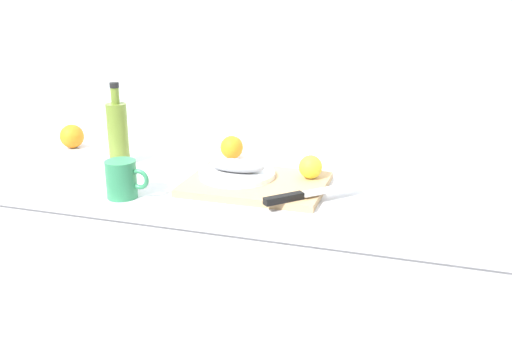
{
  "coord_description": "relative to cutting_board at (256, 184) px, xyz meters",
  "views": [
    {
      "loc": [
        0.3,
        -1.49,
        1.44
      ],
      "look_at": [
        -0.15,
        -0.05,
        0.95
      ],
      "focal_mm": 39.76,
      "sensor_mm": 36.0,
      "label": 1
    }
  ],
  "objects": [
    {
      "name": "cutting_board",
      "position": [
        0.0,
        0.0,
        0.0
      ],
      "size": [
        0.39,
        0.29,
        0.02
      ],
      "primitive_type": "cube",
      "color": "tan",
      "rests_on": "kitchen_counter"
    },
    {
      "name": "coffee_mug_0",
      "position": [
        -0.32,
        -0.18,
        0.04
      ],
      "size": [
        0.12,
        0.08,
        0.1
      ],
      "color": "#338C59",
      "rests_on": "kitchen_counter"
    },
    {
      "name": "white_plate",
      "position": [
        -0.06,
        0.02,
        0.02
      ],
      "size": [
        0.22,
        0.22,
        0.01
      ],
      "primitive_type": "cylinder",
      "color": "white",
      "rests_on": "cutting_board"
    },
    {
      "name": "kitchen_counter",
      "position": [
        0.15,
        0.05,
        -0.46
      ],
      "size": [
        2.0,
        0.6,
        0.9
      ],
      "color": "white",
      "rests_on": "ground_plane"
    },
    {
      "name": "olive_oil_bottle",
      "position": [
        -0.48,
        0.08,
        0.09
      ],
      "size": [
        0.06,
        0.06,
        0.26
      ],
      "color": "olive",
      "rests_on": "kitchen_counter"
    },
    {
      "name": "fish_fillet",
      "position": [
        -0.06,
        0.02,
        0.04
      ],
      "size": [
        0.16,
        0.07,
        0.04
      ],
      "primitive_type": "ellipsoid",
      "color": "gray",
      "rests_on": "white_plate"
    },
    {
      "name": "back_wall",
      "position": [
        0.15,
        0.38,
        0.34
      ],
      "size": [
        3.2,
        0.05,
        2.5
      ],
      "primitive_type": "cube",
      "color": "silver",
      "rests_on": "ground_plane"
    },
    {
      "name": "chef_knife",
      "position": [
        0.15,
        -0.1,
        0.02
      ],
      "size": [
        0.22,
        0.23,
        0.02
      ],
      "rotation": [
        0.0,
        0.0,
        0.79
      ],
      "color": "silver",
      "rests_on": "cutting_board"
    },
    {
      "name": "orange_2",
      "position": [
        -0.74,
        0.2,
        0.03
      ],
      "size": [
        0.08,
        0.08,
        0.08
      ],
      "primitive_type": "sphere",
      "color": "orange",
      "rests_on": "kitchen_counter"
    },
    {
      "name": "orange_0",
      "position": [
        -0.16,
        0.25,
        0.03
      ],
      "size": [
        0.08,
        0.08,
        0.08
      ],
      "primitive_type": "sphere",
      "color": "orange",
      "rests_on": "kitchen_counter"
    },
    {
      "name": "lemon_0",
      "position": [
        0.14,
        0.07,
        0.04
      ],
      "size": [
        0.07,
        0.07,
        0.07
      ],
      "primitive_type": "sphere",
      "color": "yellow",
      "rests_on": "cutting_board"
    }
  ]
}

